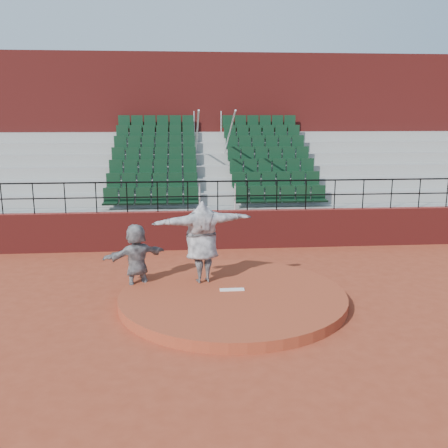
% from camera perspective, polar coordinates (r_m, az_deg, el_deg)
% --- Properties ---
extents(ground, '(90.00, 90.00, 0.00)m').
position_cam_1_polar(ground, '(12.33, 0.99, -8.90)').
color(ground, '#913820').
rests_on(ground, ground).
extents(pitchers_mound, '(5.50, 5.50, 0.25)m').
position_cam_1_polar(pitchers_mound, '(12.29, 0.99, -8.36)').
color(pitchers_mound, '#993C22').
rests_on(pitchers_mound, ground).
extents(pitching_rubber, '(0.60, 0.15, 0.03)m').
position_cam_1_polar(pitching_rubber, '(12.38, 0.92, -7.50)').
color(pitching_rubber, white).
rests_on(pitching_rubber, pitchers_mound).
extents(boundary_wall, '(24.00, 0.30, 1.30)m').
position_cam_1_polar(boundary_wall, '(16.91, -0.71, -0.65)').
color(boundary_wall, maroon).
rests_on(boundary_wall, ground).
extents(wall_railing, '(24.04, 0.05, 1.03)m').
position_cam_1_polar(wall_railing, '(16.65, -0.72, 3.98)').
color(wall_railing, black).
rests_on(wall_railing, boundary_wall).
extents(seating_deck, '(24.00, 5.97, 4.63)m').
position_cam_1_polar(seating_deck, '(20.33, -1.46, 3.87)').
color(seating_deck, gray).
rests_on(seating_deck, ground).
extents(press_box_facade, '(24.00, 3.00, 7.10)m').
position_cam_1_polar(press_box_facade, '(24.07, -2.05, 10.26)').
color(press_box_facade, maroon).
rests_on(press_box_facade, ground).
extents(pitcher, '(2.70, 1.35, 2.12)m').
position_cam_1_polar(pitcher, '(12.73, -2.53, -2.03)').
color(pitcher, black).
rests_on(pitcher, pitchers_mound).
extents(fielder, '(1.73, 1.23, 1.80)m').
position_cam_1_polar(fielder, '(12.91, -9.98, -3.88)').
color(fielder, black).
rests_on(fielder, ground).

